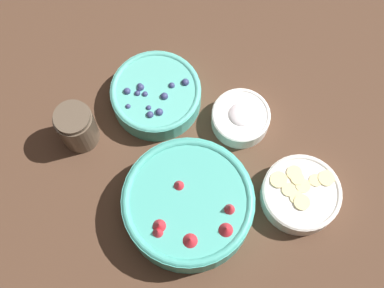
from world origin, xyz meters
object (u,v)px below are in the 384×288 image
Objects in this scene: bowl_blueberries at (156,94)px; bowl_bananas at (301,194)px; jar_chocolate at (77,128)px; bowl_cream at (241,117)px; bowl_strawberries at (188,204)px.

bowl_blueberries reaches higher than bowl_bananas.
jar_chocolate is at bearing -6.82° from bowl_bananas.
bowl_cream is at bearing 173.98° from bowl_blueberries.
bowl_strawberries is at bearing 115.68° from bowl_blueberries.
jar_chocolate is (0.25, -0.12, 0.00)m from bowl_strawberries.
bowl_blueberries is 0.36m from bowl_bananas.
jar_chocolate reaches higher than bowl_bananas.
bowl_blueberries is at bearing -26.85° from bowl_bananas.
bowl_strawberries is 2.08× the size of bowl_cream.
bowl_strawberries reaches higher than bowl_bananas.
jar_chocolate reaches higher than bowl_blueberries.
bowl_cream is at bearing -45.94° from bowl_bananas.
jar_chocolate is (0.14, 0.11, 0.02)m from bowl_blueberries.
bowl_strawberries is 1.33× the size of bowl_blueberries.
jar_chocolate is (0.32, 0.09, 0.02)m from bowl_cream.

